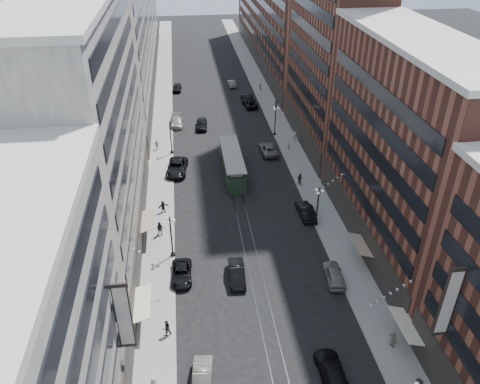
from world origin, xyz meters
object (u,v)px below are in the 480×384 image
pedestrian_2 (160,229)px  pedestrian_extra_0 (166,328)px  lamppost_sw_mid (171,137)px  streetcar (232,164)px  car_2 (182,273)px  car_1 (202,380)px  car_4 (334,274)px  car_10 (306,211)px  car_6 (332,371)px  pedestrian_1 (154,384)px  pedestrian_9 (276,104)px  car_14 (231,83)px  car_extra_0 (250,103)px  lamppost_sw_far (171,235)px  pedestrian_4 (393,339)px  car_11 (268,149)px  car_12 (248,98)px  pedestrian_5 (163,207)px  pedestrian_extra_2 (260,87)px  car_7 (177,167)px  pedestrian_7 (300,179)px  car_13 (202,124)px  pedestrian_extra_1 (295,137)px  pedestrian_6 (157,145)px  car_5 (237,273)px  lamppost_se_far (318,205)px  pedestrian_8 (289,146)px  lamppost_se_mid (275,119)px  car_9 (177,88)px

pedestrian_2 → pedestrian_extra_0: (0.85, -16.15, -0.08)m
pedestrian_2 → lamppost_sw_mid: bearing=99.5°
streetcar → car_2: size_ratio=2.67×
car_1 → pedestrian_2: (-3.89, 22.08, 0.34)m
car_4 → car_10: bearing=-85.6°
car_6 → pedestrian_1: bearing=-2.7°
car_4 → pedestrian_9: pedestrian_9 is taller
car_14 → car_extra_0: 13.45m
lamppost_sw_far → pedestrian_4: lamppost_sw_far is taller
car_11 → car_14: (-2.30, 34.52, -0.09)m
car_12 → pedestrian_5: pedestrian_5 is taller
car_2 → pedestrian_extra_2: (18.78, 59.65, 0.26)m
car_2 → car_7: 24.41m
streetcar → car_extra_0: size_ratio=2.48×
pedestrian_2 → car_11: size_ratio=0.34×
pedestrian_7 → pedestrian_extra_2: pedestrian_7 is taller
lamppost_sw_far → car_4: bearing=-19.9°
pedestrian_extra_2 → lamppost_sw_far: bearing=-36.5°
car_1 → car_13: bearing=93.6°
lamppost_sw_mid → car_7: lamppost_sw_mid is taller
pedestrian_extra_0 → pedestrian_4: bearing=146.3°
pedestrian_extra_1 → pedestrian_extra_2: bearing=106.6°
car_extra_0 → pedestrian_6: bearing=37.5°
car_5 → car_4: bearing=-5.8°
car_2 → pedestrian_9: bearing=69.6°
lamppost_se_far → pedestrian_extra_0: bearing=-140.0°
car_7 → pedestrian_extra_1: (20.38, 7.91, 0.24)m
pedestrian_2 → pedestrian_9: pedestrian_2 is taller
pedestrian_7 → car_13: bearing=-13.4°
car_7 → pedestrian_7: size_ratio=3.60×
pedestrian_6 → pedestrian_2: bearing=106.5°
lamppost_sw_mid → pedestrian_extra_0: lamppost_sw_mid is taller
car_2 → pedestrian_4: size_ratio=2.58×
pedestrian_6 → pedestrian_1: bearing=105.2°
lamppost_sw_mid → pedestrian_2: size_ratio=2.87×
car_14 → pedestrian_8: pedestrian_8 is taller
lamppost_se_mid → pedestrian_9: lamppost_se_mid is taller
lamppost_se_mid → car_6: 50.75m
car_5 → car_9: 63.13m
car_4 → pedestrian_9: 51.04m
lamppost_se_far → lamppost_se_mid: same height
pedestrian_8 → pedestrian_extra_1: 3.39m
lamppost_sw_far → car_10: bearing=19.6°
car_5 → car_14: bearing=86.3°
car_11 → pedestrian_5: pedestrian_5 is taller
pedestrian_2 → pedestrian_extra_2: size_ratio=1.23×
car_11 → pedestrian_extra_0: bearing=63.7°
car_6 → car_12: car_12 is taller
pedestrian_8 → pedestrian_extra_2: size_ratio=1.16×
car_extra_0 → car_13: bearing=36.0°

